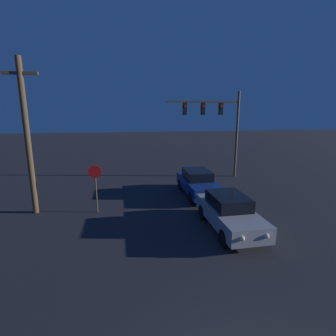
% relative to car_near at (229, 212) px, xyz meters
% --- Properties ---
extents(car_near, '(1.96, 4.58, 1.58)m').
position_rel_car_near_xyz_m(car_near, '(0.00, 0.00, 0.00)').
color(car_near, '#99999E').
rests_on(car_near, ground_plane).
extents(car_far, '(1.97, 4.59, 1.58)m').
position_rel_car_near_xyz_m(car_far, '(-0.17, 4.90, 0.00)').
color(car_far, navy).
rests_on(car_far, ground_plane).
extents(traffic_signal_mast, '(5.68, 0.30, 6.65)m').
position_rel_car_near_xyz_m(traffic_signal_mast, '(2.39, 9.12, 3.75)').
color(traffic_signal_mast, brown).
rests_on(traffic_signal_mast, ground_plane).
extents(stop_sign, '(0.68, 0.07, 2.54)m').
position_rel_car_near_xyz_m(stop_sign, '(-6.12, 2.90, 0.94)').
color(stop_sign, brown).
rests_on(stop_sign, ground_plane).
extents(utility_pole, '(1.61, 0.28, 7.75)m').
position_rel_car_near_xyz_m(utility_pole, '(-9.32, 3.34, 3.21)').
color(utility_pole, brown).
rests_on(utility_pole, ground_plane).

